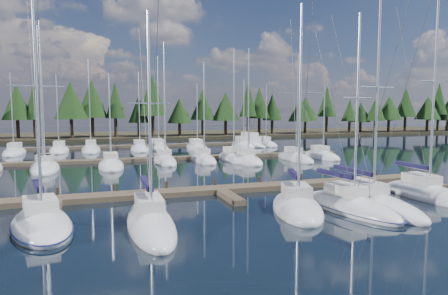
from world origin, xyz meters
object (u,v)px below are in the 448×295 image
object	(u,v)px
front_sailboat_2	(150,223)
front_sailboat_3	(297,207)
main_dock	(221,191)
front_sailboat_6	(424,193)
front_sailboat_4	(349,207)
motor_yacht_right	(248,144)
front_sailboat_5	(368,202)
front_sailboat_1	(42,224)

from	to	relation	value
front_sailboat_2	front_sailboat_3	xyz separation A→B (m)	(9.52, 0.65, 0.01)
main_dock	front_sailboat_6	size ratio (longest dim) A/B	2.80
front_sailboat_4	motor_yacht_right	xyz separation A→B (m)	(11.07, 45.58, 0.18)
front_sailboat_2	front_sailboat_5	bearing A→B (deg)	1.32
front_sailboat_1	front_sailboat_2	bearing A→B (deg)	-15.16
front_sailboat_3	front_sailboat_5	distance (m)	5.25
main_dock	front_sailboat_3	distance (m)	7.46
front_sailboat_3	motor_yacht_right	size ratio (longest dim) A/B	1.55
front_sailboat_1	front_sailboat_2	distance (m)	5.93
main_dock	front_sailboat_2	size ratio (longest dim) A/B	3.51
main_dock	front_sailboat_6	world-z (taller)	front_sailboat_6
front_sailboat_6	motor_yacht_right	size ratio (longest dim) A/B	1.76
front_sailboat_2	motor_yacht_right	bearing A→B (deg)	62.20
front_sailboat_2	front_sailboat_5	xyz separation A→B (m)	(14.76, 0.34, 0.00)
front_sailboat_1	front_sailboat_3	world-z (taller)	front_sailboat_1
main_dock	front_sailboat_4	distance (m)	9.99
front_sailboat_1	main_dock	bearing A→B (deg)	25.83
front_sailboat_4	front_sailboat_6	bearing A→B (deg)	12.13
front_sailboat_5	front_sailboat_6	bearing A→B (deg)	10.29
front_sailboat_3	front_sailboat_5	world-z (taller)	front_sailboat_5
front_sailboat_1	front_sailboat_4	size ratio (longest dim) A/B	1.07
front_sailboat_2	front_sailboat_4	bearing A→B (deg)	-1.24
front_sailboat_5	front_sailboat_6	distance (m)	6.04
main_dock	front_sailboat_2	distance (m)	9.93
front_sailboat_4	front_sailboat_6	xyz separation A→B (m)	(7.88, 1.70, 0.02)
front_sailboat_2	motor_yacht_right	size ratio (longest dim) A/B	1.41
main_dock	front_sailboat_3	world-z (taller)	front_sailboat_3
front_sailboat_3	front_sailboat_6	size ratio (longest dim) A/B	0.88
front_sailboat_5	front_sailboat_3	bearing A→B (deg)	176.66
main_dock	front_sailboat_5	size ratio (longest dim) A/B	3.01
front_sailboat_4	front_sailboat_6	world-z (taller)	front_sailboat_6
front_sailboat_2	front_sailboat_4	world-z (taller)	front_sailboat_4
front_sailboat_1	motor_yacht_right	world-z (taller)	front_sailboat_1
front_sailboat_2	front_sailboat_3	bearing A→B (deg)	3.88
front_sailboat_1	front_sailboat_4	distance (m)	18.63
front_sailboat_1	front_sailboat_2	world-z (taller)	front_sailboat_1
main_dock	front_sailboat_2	world-z (taller)	front_sailboat_2
front_sailboat_1	motor_yacht_right	xyz separation A→B (m)	(29.61, 43.75, 0.18)
front_sailboat_6	front_sailboat_5	bearing A→B (deg)	-169.71
front_sailboat_2	front_sailboat_3	size ratio (longest dim) A/B	0.91
front_sailboat_4	motor_yacht_right	distance (m)	46.91
front_sailboat_5	front_sailboat_4	bearing A→B (deg)	-162.38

